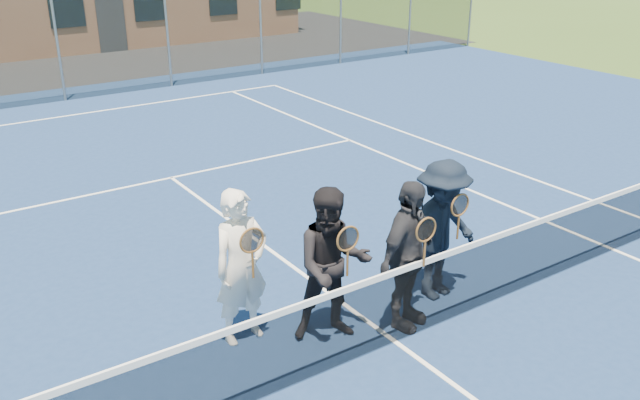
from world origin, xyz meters
The scene contains 9 objects.
ground centered at (0.00, 20.00, 0.00)m, with size 220.00×220.00×0.00m, color #314A1A.
court_surface centered at (0.00, 0.00, 0.01)m, with size 30.00×30.00×0.02m, color navy.
court_markings centered at (0.00, 0.00, 0.02)m, with size 11.03×23.83×0.01m.
tennis_net centered at (0.00, 0.00, 0.54)m, with size 11.68×0.08×1.10m.
perimeter_fence centered at (0.00, 13.50, 1.52)m, with size 30.07×0.07×3.02m.
player_a centered at (-1.35, 1.06, 0.92)m, with size 0.68×0.52×1.80m.
player_b centered at (-0.50, 0.53, 0.92)m, with size 1.08×0.98×1.80m.
player_c centered at (0.33, 0.23, 0.92)m, with size 1.14×0.77×1.80m.
player_d centered at (1.12, 0.52, 0.92)m, with size 1.23×0.79×1.80m.
Camera 1 is at (-4.34, -4.85, 4.42)m, focal length 38.00 mm.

